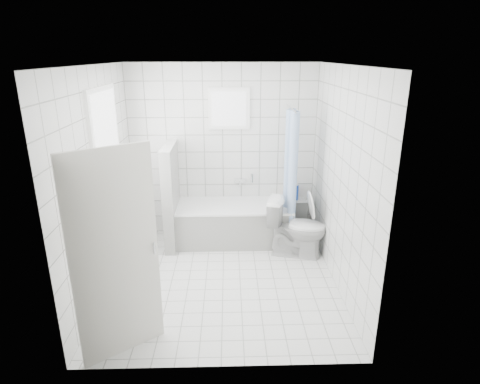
{
  "coord_description": "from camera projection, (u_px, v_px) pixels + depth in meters",
  "views": [
    {
      "loc": [
        0.09,
        -4.45,
        2.71
      ],
      "look_at": [
        0.23,
        0.35,
        1.05
      ],
      "focal_mm": 30.0,
      "sensor_mm": 36.0,
      "label": 1
    }
  ],
  "objects": [
    {
      "name": "wall_left",
      "position": [
        100.0,
        183.0,
        4.62
      ],
      "size": [
        0.02,
        3.0,
        2.6
      ],
      "primitive_type": "cube",
      "color": "white",
      "rests_on": "ground"
    },
    {
      "name": "wall_back",
      "position": [
        223.0,
        152.0,
        6.08
      ],
      "size": [
        2.8,
        0.02,
        2.6
      ],
      "primitive_type": "cube",
      "color": "white",
      "rests_on": "ground"
    },
    {
      "name": "shower_curtain",
      "position": [
        290.0,
        174.0,
        5.67
      ],
      "size": [
        0.14,
        0.48,
        1.78
      ],
      "primitive_type": null,
      "color": "#4275C4",
      "rests_on": "curtain_rod"
    },
    {
      "name": "partition_wall",
      "position": [
        171.0,
        196.0,
        5.84
      ],
      "size": [
        0.15,
        0.85,
        1.5
      ],
      "primitive_type": "cube",
      "color": "white",
      "rests_on": "ground"
    },
    {
      "name": "wall_right",
      "position": [
        341.0,
        181.0,
        4.7
      ],
      "size": [
        0.02,
        3.0,
        2.6
      ],
      "primitive_type": "cube",
      "color": "white",
      "rests_on": "ground"
    },
    {
      "name": "toilet",
      "position": [
        297.0,
        228.0,
        5.59
      ],
      "size": [
        0.9,
        0.65,
        0.82
      ],
      "primitive_type": "imported",
      "rotation": [
        0.0,
        0.0,
        1.31
      ],
      "color": "white",
      "rests_on": "ground"
    },
    {
      "name": "tiled_ledge",
      "position": [
        293.0,
        216.0,
        6.33
      ],
      "size": [
        0.4,
        0.24,
        0.55
      ],
      "primitive_type": "cube",
      "color": "white",
      "rests_on": "ground"
    },
    {
      "name": "ground",
      "position": [
        223.0,
        279.0,
        5.09
      ],
      "size": [
        3.0,
        3.0,
        0.0
      ],
      "primitive_type": "plane",
      "color": "white",
      "rests_on": "ground"
    },
    {
      "name": "tub_faucet",
      "position": [
        240.0,
        181.0,
        6.19
      ],
      "size": [
        0.18,
        0.06,
        0.06
      ],
      "primitive_type": "cube",
      "color": "silver",
      "rests_on": "wall_back"
    },
    {
      "name": "window_left",
      "position": [
        109.0,
        151.0,
        4.81
      ],
      "size": [
        0.01,
        0.9,
        1.4
      ],
      "primitive_type": "cube",
      "color": "white",
      "rests_on": "wall_left"
    },
    {
      "name": "ceiling",
      "position": [
        220.0,
        65.0,
        4.24
      ],
      "size": [
        3.0,
        3.0,
        0.0
      ],
      "primitive_type": "plane",
      "rotation": [
        3.14,
        0.0,
        0.0
      ],
      "color": "white",
      "rests_on": "ground"
    },
    {
      "name": "sill_bottles",
      "position": [
        120.0,
        195.0,
        5.1
      ],
      "size": [
        0.15,
        0.47,
        0.28
      ],
      "color": "#AF57AE",
      "rests_on": "window_sill"
    },
    {
      "name": "window_sill",
      "position": [
        119.0,
        209.0,
        5.05
      ],
      "size": [
        0.18,
        1.02,
        0.08
      ],
      "primitive_type": "cube",
      "color": "white",
      "rests_on": "wall_left"
    },
    {
      "name": "ledge_bottles",
      "position": [
        293.0,
        193.0,
        6.2
      ],
      "size": [
        0.16,
        0.16,
        0.24
      ],
      "color": "blue",
      "rests_on": "tiled_ledge"
    },
    {
      "name": "door",
      "position": [
        116.0,
        257.0,
        3.56
      ],
      "size": [
        0.67,
        0.5,
        2.0
      ],
      "primitive_type": "cube",
      "rotation": [
        0.0,
        0.0,
        -0.94
      ],
      "color": "silver",
      "rests_on": "ground"
    },
    {
      "name": "curtain_rod",
      "position": [
        291.0,
        108.0,
        5.5
      ],
      "size": [
        0.02,
        0.8,
        0.02
      ],
      "primitive_type": "cylinder",
      "rotation": [
        1.57,
        0.0,
        0.0
      ],
      "color": "silver",
      "rests_on": "wall_back"
    },
    {
      "name": "window_back",
      "position": [
        229.0,
        109.0,
        5.83
      ],
      "size": [
        0.5,
        0.01,
        0.5
      ],
      "primitive_type": "cube",
      "color": "white",
      "rests_on": "wall_back"
    },
    {
      "name": "bathtub",
      "position": [
        234.0,
        223.0,
        6.06
      ],
      "size": [
        1.7,
        0.77,
        0.58
      ],
      "color": "white",
      "rests_on": "ground"
    },
    {
      "name": "wall_front",
      "position": [
        219.0,
        238.0,
        3.24
      ],
      "size": [
        2.8,
        0.02,
        2.6
      ],
      "primitive_type": "cube",
      "color": "white",
      "rests_on": "ground"
    }
  ]
}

